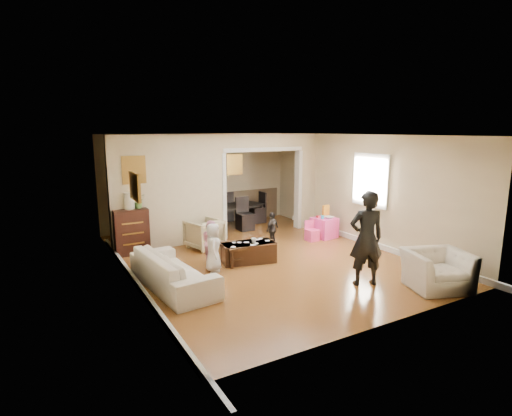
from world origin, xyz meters
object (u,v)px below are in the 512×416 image
dining_table (235,215)px  coffee_table (248,252)px  armchair_front (437,270)px  child_kneel_a (213,247)px  play_table (324,228)px  adult_person (366,238)px  dresser (131,231)px  table_lamp (129,201)px  sofa (173,270)px  coffee_cup (254,240)px  child_toddler (272,229)px  child_kneel_b (211,242)px  armchair_back (204,234)px  cyan_cup (323,217)px

dining_table → coffee_table: bearing=-125.6°
armchair_front → child_kneel_a: bearing=158.4°
play_table → adult_person: size_ratio=0.31×
dresser → play_table: bearing=-12.7°
dresser → table_lamp: 0.68m
sofa → coffee_cup: size_ratio=19.80×
coffee_table → dresser: bearing=138.1°
coffee_table → dining_table: bearing=68.4°
armchair_front → table_lamp: bearing=152.1°
dining_table → adult_person: size_ratio=0.98×
armchair_front → dresser: (-4.15, 4.62, 0.18)m
coffee_cup → dresser: bearing=138.7°
dresser → table_lamp: (0.00, 0.00, 0.68)m
child_kneel_a → table_lamp: bearing=53.5°
coffee_table → play_table: (2.60, 0.74, 0.05)m
coffee_cup → armchair_front: bearing=-53.4°
child_kneel_a → child_toddler: bearing=-41.6°
sofa → child_kneel_a: bearing=-72.3°
armchair_front → child_kneel_a: (-3.02, 2.70, 0.15)m
table_lamp → child_kneel_b: size_ratio=0.40×
armchair_back → child_toddler: 1.59m
armchair_front → adult_person: adult_person is taller
child_toddler → child_kneel_b: bearing=-12.5°
dining_table → adult_person: 5.20m
dresser → child_toddler: (3.03, -1.03, -0.10)m
coffee_cup → cyan_cup: size_ratio=1.33×
cyan_cup → sofa: bearing=-163.7°
sofa → child_kneel_b: (1.09, 0.86, 0.14)m
armchair_back → coffee_table: armchair_back is taller
armchair_front → child_kneel_a: size_ratio=1.06×
sofa → armchair_back: 2.38m
armchair_back → sofa: bearing=39.1°
play_table → cyan_cup: size_ratio=6.62×
armchair_front → child_kneel_b: size_ratio=1.11×
sofa → child_kneel_a: (0.94, 0.41, 0.16)m
child_kneel_b → child_toddler: child_kneel_b is taller
coffee_cup → adult_person: 2.37m
cyan_cup → armchair_front: bearing=-95.3°
sofa → child_toddler: 3.13m
table_lamp → child_toddler: bearing=-18.7°
cyan_cup → child_kneel_b: size_ratio=0.09×
coffee_cup → child_kneel_b: bearing=156.4°
sofa → coffee_table: (1.79, 0.56, -0.11)m
child_kneel_b → child_toddler: bearing=-82.5°
play_table → child_kneel_b: size_ratio=0.59×
dresser → coffee_cup: (2.08, -1.83, -0.05)m
sofa → child_kneel_b: child_kneel_b is taller
adult_person → sofa: bearing=-6.9°
table_lamp → child_toddler: table_lamp is taller
adult_person → coffee_table: bearing=-39.7°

